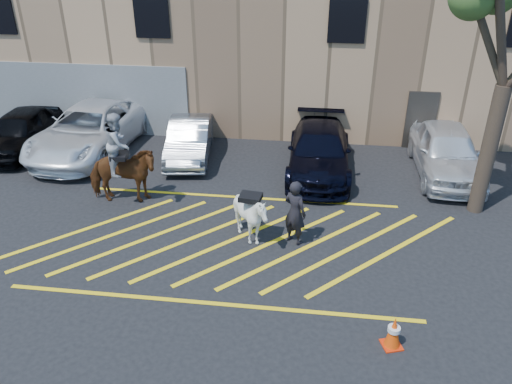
# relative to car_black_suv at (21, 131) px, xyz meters

# --- Properties ---
(ground) EXTENTS (90.00, 90.00, 0.00)m
(ground) POSITION_rel_car_black_suv_xyz_m (8.78, -4.89, -0.76)
(ground) COLOR black
(ground) RESTS_ON ground
(car_black_suv) EXTENTS (1.95, 4.51, 1.52)m
(car_black_suv) POSITION_rel_car_black_suv_xyz_m (0.00, 0.00, 0.00)
(car_black_suv) COLOR black
(car_black_suv) RESTS_ON ground
(car_white_pickup) EXTENTS (3.24, 6.27, 1.69)m
(car_white_pickup) POSITION_rel_car_black_suv_xyz_m (2.62, 0.26, 0.09)
(car_white_pickup) COLOR white
(car_white_pickup) RESTS_ON ground
(car_silver_sedan) EXTENTS (1.99, 4.29, 1.36)m
(car_silver_sedan) POSITION_rel_car_black_suv_xyz_m (6.40, 0.21, -0.08)
(car_silver_sedan) COLOR gray
(car_silver_sedan) RESTS_ON ground
(car_blue_suv) EXTENTS (2.10, 5.13, 1.49)m
(car_blue_suv) POSITION_rel_car_black_suv_xyz_m (11.08, -0.42, -0.01)
(car_blue_suv) COLOR black
(car_blue_suv) RESTS_ON ground
(car_white_suv) EXTENTS (1.97, 4.87, 1.66)m
(car_white_suv) POSITION_rel_car_black_suv_xyz_m (15.32, -0.11, 0.07)
(car_white_suv) COLOR white
(car_white_suv) RESTS_ON ground
(handler) EXTENTS (0.79, 0.73, 1.81)m
(handler) POSITION_rel_car_black_suv_xyz_m (10.52, -4.95, 0.15)
(handler) COLOR black
(handler) RESTS_ON ground
(warehouse) EXTENTS (32.42, 10.20, 7.30)m
(warehouse) POSITION_rel_car_black_suv_xyz_m (8.77, 7.10, 2.89)
(warehouse) COLOR tan
(warehouse) RESTS_ON ground
(hatching_zone) EXTENTS (12.60, 5.12, 0.01)m
(hatching_zone) POSITION_rel_car_black_suv_xyz_m (8.78, -5.19, -0.75)
(hatching_zone) COLOR yellow
(hatching_zone) RESTS_ON ground
(mounted_bay) EXTENTS (2.25, 1.21, 2.85)m
(mounted_bay) POSITION_rel_car_black_suv_xyz_m (5.25, -3.41, 0.39)
(mounted_bay) COLOR #612D17
(mounted_bay) RESTS_ON ground
(saddled_white) EXTENTS (1.35, 1.48, 1.49)m
(saddled_white) POSITION_rel_car_black_suv_xyz_m (9.36, -5.04, -0.00)
(saddled_white) COLOR white
(saddled_white) RESTS_ON ground
(traffic_cone) EXTENTS (0.48, 0.48, 0.73)m
(traffic_cone) POSITION_rel_car_black_suv_xyz_m (12.71, -8.48, -0.39)
(traffic_cone) COLOR red
(traffic_cone) RESTS_ON ground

